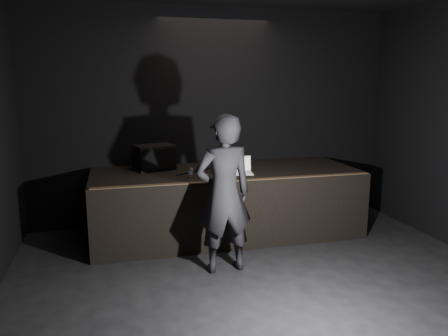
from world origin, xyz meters
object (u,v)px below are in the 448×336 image
stage_monitor (154,157)px  beer_can (190,173)px  stage_riser (226,202)px  laptop (240,169)px  person (224,194)px

stage_monitor → beer_can: bearing=-76.1°
stage_monitor → beer_can: 0.84m
stage_riser → laptop: 0.63m
person → stage_riser: bearing=-110.8°
stage_riser → laptop: (0.16, -0.23, 0.56)m
beer_can → person: person is taller
beer_can → stage_riser: bearing=32.1°
person → beer_can: bearing=-79.6°
laptop → beer_can: bearing=-160.0°
beer_can → person: 0.95m
laptop → stage_riser: bearing=132.5°
stage_monitor → person: person is taller
stage_monitor → stage_riser: bearing=-34.6°
beer_can → person: (0.25, -0.91, -0.10)m
stage_riser → person: 1.42m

